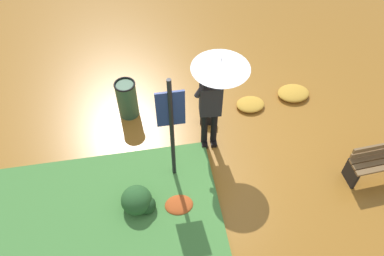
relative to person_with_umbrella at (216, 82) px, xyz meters
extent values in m
plane|color=#9E6623|center=(0.17, 0.00, -1.55)|extent=(18.00, 18.00, 0.00)
cylinder|color=black|center=(-0.17, -0.01, -1.12)|extent=(0.12, 0.12, 0.86)
cylinder|color=black|center=(0.01, -0.01, -1.12)|extent=(0.12, 0.12, 0.86)
cube|color=black|center=(-0.17, -0.05, -1.51)|extent=(0.13, 0.23, 0.08)
cube|color=black|center=(0.01, -0.05, -1.51)|extent=(0.13, 0.23, 0.08)
cube|color=#232328|center=(-0.08, -0.01, -0.37)|extent=(0.40, 0.27, 0.64)
sphere|color=beige|center=(-0.08, -0.01, 0.09)|extent=(0.20, 0.20, 0.20)
ellipsoid|color=black|center=(-0.08, -0.01, 0.12)|extent=(0.20, 0.20, 0.15)
cylinder|color=#232328|center=(-0.29, -0.04, -0.16)|extent=(0.18, 0.13, 0.18)
cylinder|color=#232328|center=(-0.25, -0.05, -0.07)|extent=(0.24, 0.11, 0.33)
cube|color=black|center=(-0.17, -0.03, 0.07)|extent=(0.07, 0.02, 0.14)
cylinder|color=#232328|center=(0.08, -0.01, -0.13)|extent=(0.11, 0.10, 0.09)
cylinder|color=#232328|center=(0.07, 0.00, -0.04)|extent=(0.10, 0.09, 0.23)
cylinder|color=#A5A5AD|center=(0.06, 0.01, 0.27)|extent=(0.02, 0.02, 0.41)
cone|color=silver|center=(0.06, 0.01, 0.37)|extent=(0.96, 0.96, 0.16)
sphere|color=#A5A5AD|center=(0.06, 0.01, 0.48)|extent=(0.02, 0.02, 0.02)
cylinder|color=black|center=(-0.83, -0.62, -0.40)|extent=(0.07, 0.07, 2.30)
cube|color=navy|center=(-0.83, -0.60, 0.15)|extent=(0.44, 0.04, 0.70)
cube|color=red|center=(-0.83, -0.58, 0.15)|extent=(0.38, 0.01, 0.64)
cube|color=black|center=(0.00, 0.49, -1.43)|extent=(0.33, 0.21, 0.24)
torus|color=black|center=(0.00, 0.49, -1.27)|extent=(0.18, 0.06, 0.18)
cube|color=black|center=(2.20, -1.28, -1.33)|extent=(0.08, 0.36, 0.44)
cylinder|color=#2D5138|center=(-1.53, 1.00, -1.15)|extent=(0.40, 0.40, 0.80)
torus|color=black|center=(-1.53, 1.00, -0.74)|extent=(0.42, 0.42, 0.04)
ellipsoid|color=#285628|center=(-1.53, -1.19, -1.32)|extent=(0.51, 0.51, 0.46)
ellipsoid|color=#1E421E|center=(-1.38, -1.26, -1.40)|extent=(0.31, 0.31, 0.31)
ellipsoid|color=gold|center=(1.95, 0.93, -1.48)|extent=(0.68, 0.54, 0.15)
ellipsoid|color=gold|center=(0.96, 0.78, -1.49)|extent=(0.59, 0.47, 0.13)
ellipsoid|color=#B74C1E|center=(-0.84, -1.29, -1.50)|extent=(0.48, 0.39, 0.11)
camera|label=1|loc=(-1.18, -4.57, 4.39)|focal=36.63mm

